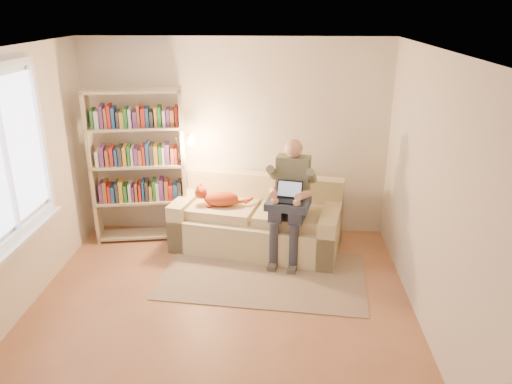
# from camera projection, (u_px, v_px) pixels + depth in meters

# --- Properties ---
(floor) EXTENTS (4.50, 4.50, 0.00)m
(floor) POSITION_uv_depth(u_px,v_px,m) (217.00, 324.00, 4.93)
(floor) COLOR #986245
(floor) RESTS_ON ground
(ceiling) EXTENTS (4.00, 4.50, 0.02)m
(ceiling) POSITION_uv_depth(u_px,v_px,m) (209.00, 53.00, 4.01)
(ceiling) COLOR white
(ceiling) RESTS_ON wall_back
(wall_right) EXTENTS (0.02, 4.50, 2.60)m
(wall_right) POSITION_uv_depth(u_px,v_px,m) (440.00, 207.00, 4.38)
(wall_right) COLOR silver
(wall_right) RESTS_ON floor
(wall_back) EXTENTS (4.00, 0.02, 2.60)m
(wall_back) POSITION_uv_depth(u_px,v_px,m) (236.00, 139.00, 6.57)
(wall_back) COLOR silver
(wall_back) RESTS_ON floor
(wall_front) EXTENTS (4.00, 0.02, 2.60)m
(wall_front) POSITION_uv_depth(u_px,v_px,m) (152.00, 379.00, 2.37)
(wall_front) COLOR silver
(wall_front) RESTS_ON floor
(window) EXTENTS (0.12, 1.52, 1.69)m
(window) POSITION_uv_depth(u_px,v_px,m) (12.00, 183.00, 4.72)
(window) COLOR white
(window) RESTS_ON wall_left
(sofa) EXTENTS (2.24, 1.35, 0.89)m
(sofa) POSITION_uv_depth(u_px,v_px,m) (258.00, 223.00, 6.43)
(sofa) COLOR beige
(sofa) RESTS_ON floor
(person) EXTENTS (0.51, 0.70, 1.47)m
(person) POSITION_uv_depth(u_px,v_px,m) (291.00, 193.00, 6.00)
(person) COLOR #69715B
(person) RESTS_ON sofa
(cat) EXTENTS (0.69, 0.32, 0.25)m
(cat) POSITION_uv_depth(u_px,v_px,m) (217.00, 198.00, 6.31)
(cat) COLOR #CF5428
(cat) RESTS_ON sofa
(blanket) EXTENTS (0.58, 0.50, 0.09)m
(blanket) POSITION_uv_depth(u_px,v_px,m) (288.00, 204.00, 5.91)
(blanket) COLOR #273144
(blanket) RESTS_ON person
(laptop) EXTENTS (0.36, 0.33, 0.25)m
(laptop) POSITION_uv_depth(u_px,v_px,m) (288.00, 195.00, 5.88)
(laptop) COLOR black
(laptop) RESTS_ON blanket
(bookshelf) EXTENTS (1.37, 0.49, 2.01)m
(bookshelf) POSITION_uv_depth(u_px,v_px,m) (138.00, 159.00, 6.37)
(bookshelf) COLOR #C1B492
(bookshelf) RESTS_ON floor
(rug) EXTENTS (2.45, 1.59, 0.01)m
(rug) POSITION_uv_depth(u_px,v_px,m) (264.00, 275.00, 5.80)
(rug) COLOR gray
(rug) RESTS_ON floor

